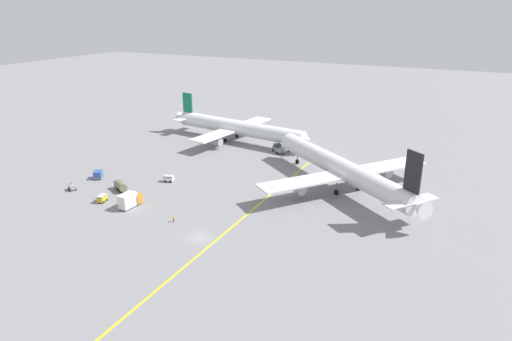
{
  "coord_description": "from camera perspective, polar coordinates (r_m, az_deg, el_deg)",
  "views": [
    {
      "loc": [
        46.81,
        -68.07,
        44.42
      ],
      "look_at": [
        -2.7,
        31.12,
        4.0
      ],
      "focal_mm": 31.68,
      "sensor_mm": 36.0,
      "label": 1
    }
  ],
  "objects": [
    {
      "name": "airliner_being_pushed",
      "position": [
        117.19,
        10.73,
        0.24
      ],
      "size": [
        49.28,
        42.06,
        16.84
      ],
      "color": "silver",
      "rests_on": "ground"
    },
    {
      "name": "pushback_tug",
      "position": [
        145.92,
        2.87,
        2.77
      ],
      "size": [
        7.06,
        6.59,
        2.82
      ],
      "color": "gray",
      "rests_on": "ground"
    },
    {
      "name": "taxiway_stripe",
      "position": [
        99.68,
        -2.21,
        -6.44
      ],
      "size": [
        0.94,
        120.0,
        0.01
      ],
      "primitive_type": "cube",
      "rotation": [
        0.0,
        0.0,
        -0.0
      ],
      "color": "yellow",
      "rests_on": "ground"
    },
    {
      "name": "gse_fuel_bowser_stubby",
      "position": [
        120.45,
        -16.77,
        -1.82
      ],
      "size": [
        5.19,
        4.04,
        2.4
      ],
      "color": "#666B4C",
      "rests_on": "ground"
    },
    {
      "name": "ground_plane",
      "position": [
        93.8,
        -7.11,
        -8.4
      ],
      "size": [
        600.0,
        600.0,
        0.0
      ],
      "primitive_type": "plane",
      "color": "gray"
    },
    {
      "name": "gse_container_dolly_flat",
      "position": [
        130.69,
        -19.32,
        -0.47
      ],
      "size": [
        3.58,
        3.88,
        2.15
      ],
      "color": "slate",
      "rests_on": "ground"
    },
    {
      "name": "gse_baggage_cart_trailing",
      "position": [
        123.48,
        -10.97,
        -1.01
      ],
      "size": [
        3.05,
        2.23,
        1.71
      ],
      "color": "silver",
      "rests_on": "ground"
    },
    {
      "name": "gse_catering_truck_tall",
      "position": [
        109.94,
        -15.65,
        -3.59
      ],
      "size": [
        2.62,
        5.93,
        3.5
      ],
      "color": "orange",
      "rests_on": "ground"
    },
    {
      "name": "gse_gpu_cart_small",
      "position": [
        124.92,
        -22.23,
        -1.97
      ],
      "size": [
        2.58,
        2.33,
        1.9
      ],
      "color": "gray",
      "rests_on": "ground"
    },
    {
      "name": "gse_baggage_cart_near_cluster",
      "position": [
        115.07,
        -18.86,
        -3.35
      ],
      "size": [
        2.29,
        3.07,
        1.71
      ],
      "color": "gold",
      "rests_on": "ground"
    },
    {
      "name": "airliner_at_gate_left",
      "position": [
        156.89,
        -2.31,
        5.41
      ],
      "size": [
        56.06,
        39.62,
        14.62
      ],
      "color": "white",
      "rests_on": "ground"
    },
    {
      "name": "ground_crew_marshaller_foreground",
      "position": [
        100.76,
        -10.37,
        -5.96
      ],
      "size": [
        0.36,
        0.47,
        1.58
      ],
      "color": "#4C4C51",
      "rests_on": "ground"
    }
  ]
}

